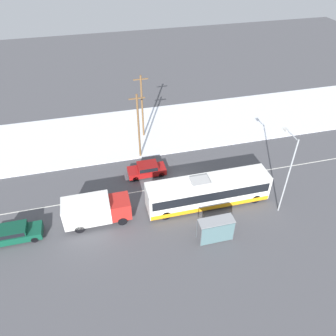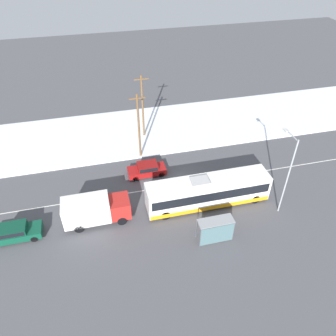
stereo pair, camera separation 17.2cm
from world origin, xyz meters
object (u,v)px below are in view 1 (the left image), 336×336
Objects in this scene: box_truck at (95,210)px; bus_shelter at (217,228)px; pedestrian_at_stop at (213,223)px; city_bus at (208,191)px; parked_car_near_truck at (14,233)px; utility_pole_snowlot at (142,106)px; sedan_car at (147,169)px; utility_pole_roadside at (139,126)px; streetlamp at (288,167)px.

bus_shelter is (10.27, -5.09, 0.11)m from box_truck.
box_truck reaches higher than pedestrian_at_stop.
city_bus is 11.18m from box_truck.
utility_pole_snowlot is (14.65, 14.39, 3.61)m from parked_car_near_truck.
pedestrian_at_stop is (10.37, -3.88, -0.47)m from box_truck.
city_bus reaches higher than sedan_car.
pedestrian_at_stop is 18.47m from utility_pole_snowlot.
pedestrian_at_stop is at bearing -72.03° from utility_pole_roadside.
pedestrian_at_stop is 8.60m from streetlamp.
bus_shelter is at bearing -26.38° from box_truck.
bus_shelter is (17.63, -4.73, 0.87)m from parked_car_near_truck.
city_bus is 11.37m from utility_pole_roadside.
box_truck is 1.47× the size of sedan_car.
pedestrian_at_stop is 0.21× the size of utility_pole_snowlot.
pedestrian_at_stop is 14.48m from utility_pole_roadside.
pedestrian_at_stop reaches higher than sedan_car.
box_truck is 7.41m from parked_car_near_truck.
streetlamp is (11.67, -8.42, 4.43)m from sedan_car.
pedestrian_at_stop is 0.21× the size of streetlamp.
city_bus is at bearing -1.07° from box_truck.
parked_car_near_truck is (-18.55, -0.16, -0.79)m from city_bus.
utility_pole_roadside reaches higher than bus_shelter.
pedestrian_at_stop is at bearing 113.56° from sedan_car.
utility_pole_snowlot reaches higher than sedan_car.
city_bus is at bearing 79.41° from bus_shelter.
sedan_car is 0.52× the size of utility_pole_roadside.
pedestrian_at_stop is 1.35m from bus_shelter.
bus_shelter is at bearing -100.59° from city_bus.
utility_pole_snowlot is (-3.09, 17.91, 3.32)m from pedestrian_at_stop.
pedestrian_at_stop is (17.73, -3.52, 0.29)m from parked_car_near_truck.
sedan_car is 1.34× the size of bus_shelter.
streetlamp reaches higher than sedan_car.
pedestrian_at_stop is at bearing 85.35° from bus_shelter.
pedestrian_at_stop is at bearing -102.50° from city_bus.
utility_pole_roadside is at bearing 57.79° from box_truck.
parked_car_near_truck is at bearing 24.73° from sedan_car.
utility_pole_roadside is 4.66m from utility_pole_snowlot.
bus_shelter is at bearing -94.65° from pedestrian_at_stop.
sedan_car is at bearing 113.56° from pedestrian_at_stop.
box_truck is 16.06m from utility_pole_snowlot.
utility_pole_snowlot is (1.27, 4.48, 0.11)m from utility_pole_roadside.
utility_pole_snowlot reaches higher than city_bus.
bus_shelter is 15.47m from utility_pole_roadside.
utility_pole_roadside is (-0.11, 3.70, 3.51)m from sedan_car.
city_bus is at bearing -74.67° from utility_pole_snowlot.
streetlamp is at bearing -19.70° from city_bus.
utility_pole_roadside is at bearing 107.97° from pedestrian_at_stop.
parked_car_near_truck is 18.28m from bus_shelter.
parked_car_near_truck is 0.55× the size of streetlamp.
utility_pole_roadside is (-5.17, 9.75, 2.72)m from city_bus.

